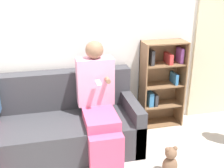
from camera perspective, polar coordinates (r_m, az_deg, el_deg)
name	(u,v)px	position (r m, az deg, el deg)	size (l,w,h in m)	color
back_wall	(52,36)	(3.51, -12.03, 9.50)	(10.00, 0.06, 2.55)	silver
curtain_panel	(219,40)	(4.20, 20.98, 8.37)	(0.75, 0.04, 2.25)	beige
couch	(51,126)	(3.43, -12.26, -8.40)	(2.04, 0.86, 0.88)	#38383D
adult_seated	(98,98)	(3.20, -2.82, -2.96)	(0.43, 0.77, 1.28)	#DB4C75
bookshelf	(161,82)	(3.85, 9.90, 0.35)	(0.57, 0.29, 1.17)	brown
teddy_bear	(170,161)	(3.09, 11.75, -15.12)	(0.16, 0.13, 0.33)	brown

